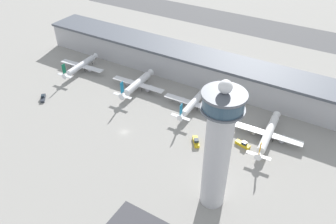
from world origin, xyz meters
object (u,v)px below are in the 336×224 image
(service_truck_fuel, at_px, (243,144))
(airplane_gate_alpha, at_px, (81,66))
(service_truck_baggage, at_px, (196,142))
(airplane_gate_charlie, at_px, (193,103))
(service_truck_catering, at_px, (43,98))
(airplane_gate_delta, at_px, (268,134))
(control_tower, at_px, (218,147))
(airplane_gate_bravo, at_px, (137,84))

(service_truck_fuel, bearing_deg, airplane_gate_alpha, 172.90)
(airplane_gate_alpha, xyz_separation_m, service_truck_baggage, (102.34, -25.83, -3.32))
(airplane_gate_charlie, distance_m, service_truck_fuel, 39.69)
(service_truck_catering, xyz_separation_m, service_truck_baggage, (98.56, 12.25, 0.21))
(service_truck_catering, bearing_deg, airplane_gate_charlie, 24.45)
(airplane_gate_delta, height_order, service_truck_catering, airplane_gate_delta)
(control_tower, height_order, service_truck_catering, control_tower)
(control_tower, xyz_separation_m, airplane_gate_alpha, (-124.37, 54.25, -26.09))
(airplane_gate_delta, height_order, service_truck_baggage, airplane_gate_delta)
(service_truck_fuel, xyz_separation_m, service_truck_baggage, (-21.36, -10.43, 0.02))
(service_truck_baggage, bearing_deg, airplane_gate_charlie, 120.60)
(service_truck_catering, height_order, service_truck_fuel, service_truck_fuel)
(airplane_gate_delta, xyz_separation_m, service_truck_catering, (-129.04, -33.63, -3.05))
(airplane_gate_delta, relative_size, service_truck_baggage, 4.88)
(airplane_gate_alpha, relative_size, airplane_gate_delta, 0.89)
(control_tower, distance_m, airplane_gate_alpha, 138.17)
(airplane_gate_alpha, xyz_separation_m, airplane_gate_delta, (132.82, -4.44, -0.48))
(control_tower, xyz_separation_m, service_truck_baggage, (-22.03, 28.42, -29.41))
(service_truck_catering, bearing_deg, service_truck_baggage, 7.08)
(airplane_gate_delta, xyz_separation_m, service_truck_fuel, (-9.12, -10.96, -2.86))
(airplane_gate_charlie, bearing_deg, airplane_gate_alpha, 179.89)
(service_truck_fuel, distance_m, service_truck_baggage, 23.77)
(control_tower, bearing_deg, airplane_gate_delta, 80.37)
(airplane_gate_alpha, bearing_deg, airplane_gate_charlie, -0.11)
(control_tower, relative_size, airplane_gate_bravo, 1.61)
(control_tower, bearing_deg, airplane_gate_charlie, 124.52)
(airplane_gate_delta, bearing_deg, airplane_gate_charlie, 174.64)
(airplane_gate_bravo, bearing_deg, airplane_gate_alpha, -179.51)
(control_tower, distance_m, airplane_gate_charlie, 70.77)
(airplane_gate_delta, bearing_deg, control_tower, -99.63)
(airplane_gate_alpha, xyz_separation_m, airplane_gate_bravo, (47.21, 0.40, -0.05))
(service_truck_catering, distance_m, service_truck_baggage, 99.32)
(service_truck_fuel, bearing_deg, airplane_gate_delta, 50.23)
(control_tower, height_order, service_truck_fuel, control_tower)
(airplane_gate_bravo, relative_size, airplane_gate_delta, 0.95)
(airplane_gate_alpha, height_order, service_truck_baggage, airplane_gate_alpha)
(control_tower, relative_size, airplane_gate_delta, 1.53)
(control_tower, distance_m, airplane_gate_delta, 57.08)
(airplane_gate_charlie, bearing_deg, airplane_gate_delta, -5.36)
(service_truck_catering, bearing_deg, airplane_gate_bravo, 41.54)
(airplane_gate_charlie, height_order, service_truck_catering, airplane_gate_charlie)
(control_tower, xyz_separation_m, airplane_gate_bravo, (-77.16, 54.65, -26.14))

